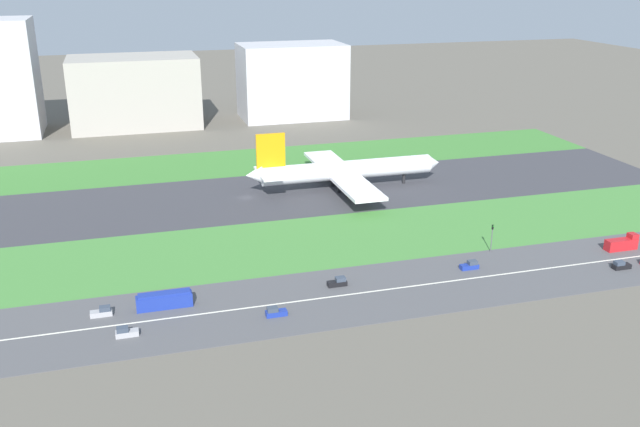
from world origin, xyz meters
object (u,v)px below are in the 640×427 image
at_px(car_3, 338,282).
at_px(car_5, 470,265).
at_px(traffic_light, 492,236).
at_px(airliner, 343,170).
at_px(car_1, 126,332).
at_px(car_4, 275,312).
at_px(car_6, 621,265).
at_px(truck_0, 622,244).
at_px(car_2, 102,312).
at_px(hangar_building, 135,92).
at_px(office_tower, 292,81).
at_px(fuel_tank_west, 158,91).
at_px(bus_0, 164,300).

xyz_separation_m(car_3, car_5, (32.91, 0.00, 0.00)).
bearing_deg(traffic_light, airliner, 108.23).
distance_m(car_1, traffic_light, 91.16).
height_order(car_4, car_6, same).
bearing_deg(car_3, truck_0, -0.00).
bearing_deg(car_5, car_2, 180.00).
relative_size(car_6, hangar_building, 0.08).
xyz_separation_m(car_1, car_6, (113.73, 0.00, 0.00)).
xyz_separation_m(car_3, car_2, (-50.86, 0.00, 0.00)).
xyz_separation_m(car_4, office_tower, (51.79, 192.00, 16.07)).
bearing_deg(car_2, car_1, -66.01).
bearing_deg(car_5, traffic_light, 38.69).
xyz_separation_m(traffic_light, fuel_tank_west, (-66.71, 219.01, 3.43)).
distance_m(car_1, hangar_building, 192.81).
bearing_deg(car_2, car_5, 0.00).
relative_size(airliner, traffic_light, 9.03).
height_order(bus_0, fuel_tank_west, fuel_tank_west).
bearing_deg(car_1, car_2, -66.01).
bearing_deg(bus_0, fuel_tank_west, 86.36).
xyz_separation_m(truck_0, bus_0, (-113.71, 0.00, 0.15)).
bearing_deg(bus_0, hangar_building, 89.39).
bearing_deg(traffic_light, car_1, -168.61).
bearing_deg(car_2, bus_0, -0.00).
distance_m(car_3, hangar_building, 186.15).
height_order(car_3, car_5, same).
xyz_separation_m(car_1, car_5, (79.32, 10.00, 0.00)).
relative_size(car_3, traffic_light, 0.61).
bearing_deg(traffic_light, car_5, -141.31).
relative_size(hangar_building, fuel_tank_west, 2.27).
xyz_separation_m(truck_0, car_6, (-8.15, -10.00, -0.75)).
distance_m(car_3, bus_0, 38.26).
height_order(car_3, car_1, same).
xyz_separation_m(car_5, hangar_building, (-69.23, 182.00, 14.44)).
bearing_deg(traffic_light, car_2, -175.13).
bearing_deg(car_3, airliner, 71.22).
bearing_deg(office_tower, airliner, -95.99).
bearing_deg(traffic_light, truck_0, -13.79).
distance_m(car_6, fuel_tank_west, 254.01).
relative_size(car_5, traffic_light, 0.61).
distance_m(truck_0, car_5, 42.56).
bearing_deg(fuel_tank_west, car_4, -88.28).
xyz_separation_m(airliner, traffic_light, (19.76, -60.01, -1.94)).
bearing_deg(truck_0, car_2, 180.00).
relative_size(truck_0, hangar_building, 0.15).
distance_m(car_4, car_6, 84.01).
relative_size(car_3, truck_0, 0.52).
relative_size(traffic_light, hangar_building, 0.13).
bearing_deg(airliner, truck_0, -52.42).
xyz_separation_m(bus_0, fuel_tank_west, (14.43, 227.00, 5.90)).
bearing_deg(car_6, fuel_tank_west, -68.97).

